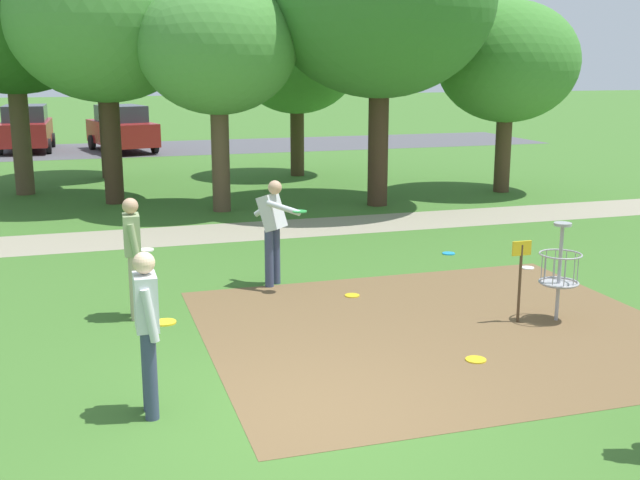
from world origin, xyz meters
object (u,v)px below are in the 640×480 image
at_px(parked_car_leftmost, 26,128).
at_px(tree_far_center, 101,34).
at_px(frisbee_near_basket, 476,360).
at_px(frisbee_far_left, 528,268).
at_px(frisbee_far_right, 449,253).
at_px(tree_far_left, 10,6).
at_px(tree_mid_left, 508,62).
at_px(tree_mid_right, 297,61).
at_px(player_foreground_watching, 133,251).
at_px(disc_golf_basket, 555,268).
at_px(player_throwing, 273,225).
at_px(parked_car_center_left, 122,128).
at_px(player_waiting_right, 147,324).
at_px(tree_near_right, 104,19).
at_px(frisbee_by_tee, 352,296).
at_px(tree_near_left, 217,47).

bearing_deg(parked_car_leftmost, tree_far_center, -71.85).
bearing_deg(frisbee_near_basket, frisbee_far_left, 50.96).
height_order(frisbee_far_right, tree_far_left, tree_far_left).
relative_size(tree_mid_left, tree_mid_right, 0.99).
distance_m(player_foreground_watching, frisbee_far_left, 6.85).
bearing_deg(frisbee_far_right, disc_golf_basket, -95.10).
bearing_deg(player_throwing, disc_golf_basket, -40.97).
height_order(disc_golf_basket, parked_car_leftmost, parked_car_leftmost).
xyz_separation_m(frisbee_far_left, parked_car_leftmost, (-9.40, 22.30, 0.91)).
height_order(player_throwing, tree_mid_right, tree_mid_right).
xyz_separation_m(parked_car_leftmost, parked_car_center_left, (3.69, -1.30, 0.00)).
relative_size(frisbee_near_basket, frisbee_far_left, 1.11).
relative_size(tree_mid_right, parked_car_leftmost, 1.22).
height_order(player_waiting_right, tree_near_right, tree_near_right).
bearing_deg(tree_near_right, frisbee_by_tee, -71.91).
bearing_deg(frisbee_far_right, tree_far_left, 129.81).
bearing_deg(parked_car_center_left, frisbee_far_left, -74.77).
xyz_separation_m(frisbee_by_tee, parked_car_center_left, (-2.23, 21.67, 0.91)).
height_order(disc_golf_basket, frisbee_near_basket, disc_golf_basket).
bearing_deg(tree_mid_left, tree_near_right, 173.05).
xyz_separation_m(frisbee_near_basket, frisbee_far_right, (2.09, 4.99, 0.00)).
xyz_separation_m(player_foreground_watching, frisbee_near_basket, (3.80, -2.87, -0.96)).
distance_m(tree_near_right, parked_car_center_left, 12.73).
xyz_separation_m(player_foreground_watching, tree_near_left, (2.58, 7.70, 2.90)).
relative_size(frisbee_by_tee, frisbee_far_right, 0.98).
bearing_deg(tree_near_right, tree_mid_left, -6.95).
relative_size(frisbee_far_right, tree_near_right, 0.04).
bearing_deg(player_throwing, player_foreground_watching, -155.38).
xyz_separation_m(tree_mid_left, tree_far_left, (-12.65, 3.42, 1.43)).
relative_size(tree_far_center, parked_car_center_left, 1.32).
relative_size(tree_far_center, parked_car_leftmost, 1.40).
bearing_deg(parked_car_center_left, tree_near_left, -83.67).
relative_size(player_waiting_right, tree_mid_left, 0.33).
distance_m(tree_far_left, parked_car_leftmost, 12.03).
relative_size(disc_golf_basket, player_foreground_watching, 0.81).
bearing_deg(tree_near_left, frisbee_by_tee, -84.96).
distance_m(player_throwing, parked_car_leftmost, 22.56).
bearing_deg(frisbee_far_right, tree_near_left, 120.64).
height_order(frisbee_by_tee, parked_car_leftmost, parked_car_leftmost).
bearing_deg(tree_far_center, parked_car_leftmost, 108.15).
distance_m(tree_mid_right, parked_car_leftmost, 13.46).
relative_size(frisbee_far_right, tree_mid_left, 0.05).
xyz_separation_m(tree_far_center, parked_car_leftmost, (-2.86, 8.73, -3.42)).
distance_m(player_waiting_right, tree_far_center, 17.86).
distance_m(frisbee_far_right, tree_near_right, 10.44).
xyz_separation_m(player_foreground_watching, frisbee_by_tee, (3.25, 0.08, -0.96)).
bearing_deg(player_waiting_right, frisbee_far_right, 41.80).
bearing_deg(disc_golf_basket, tree_far_center, 108.29).
relative_size(tree_near_left, parked_car_center_left, 1.22).
distance_m(frisbee_by_tee, tree_far_left, 13.74).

